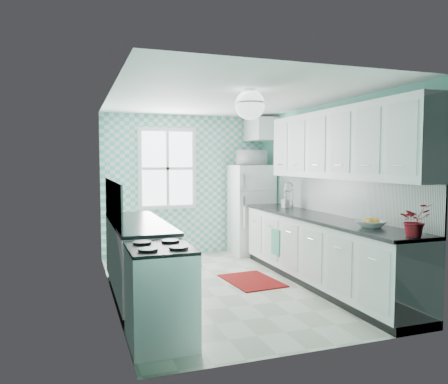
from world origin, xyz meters
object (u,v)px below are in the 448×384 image
object	(u,v)px
fruit_bowl	(371,224)
microwave	(251,158)
ceiling_light	(250,105)
fridge	(251,209)
potted_plant	(415,220)
stove	(160,293)
sink	(283,208)

from	to	relation	value
fruit_bowl	microwave	bearing A→B (deg)	91.58
ceiling_light	fridge	size ratio (longest dim) A/B	0.22
ceiling_light	potted_plant	world-z (taller)	ceiling_light
stove	sink	bearing A→B (deg)	43.97
sink	ceiling_light	bearing A→B (deg)	-128.79
potted_plant	microwave	distance (m)	3.96
ceiling_light	microwave	xyz separation A→B (m)	(1.11, 2.61, -0.58)
ceiling_light	fridge	distance (m)	3.21
fridge	sink	size ratio (longest dim) A/B	3.02
ceiling_light	fridge	world-z (taller)	ceiling_light
ceiling_light	potted_plant	xyz separation A→B (m)	(1.20, -1.30, -1.22)
fruit_bowl	potted_plant	bearing A→B (deg)	-90.00
potted_plant	stove	bearing A→B (deg)	167.33
potted_plant	microwave	xyz separation A→B (m)	(-0.09, 3.91, 0.64)
stove	fruit_bowl	size ratio (longest dim) A/B	2.93
stove	sink	size ratio (longest dim) A/B	1.66
stove	microwave	xyz separation A→B (m)	(2.31, 3.37, 1.28)
stove	potted_plant	bearing A→B (deg)	-12.01
fridge	fruit_bowl	size ratio (longest dim) A/B	5.33
stove	fruit_bowl	world-z (taller)	fruit_bowl
ceiling_light	fruit_bowl	distance (m)	1.92
sink	fruit_bowl	size ratio (longest dim) A/B	1.76
fridge	fruit_bowl	world-z (taller)	fridge
ceiling_light	microwave	distance (m)	2.89
fridge	sink	bearing A→B (deg)	-88.54
ceiling_light	microwave	world-z (taller)	ceiling_light
stove	ceiling_light	bearing A→B (deg)	33.03
sink	potted_plant	world-z (taller)	sink
microwave	stove	bearing A→B (deg)	58.79
ceiling_light	potted_plant	bearing A→B (deg)	-47.28
ceiling_light	fridge	xyz separation A→B (m)	(1.11, 2.61, -1.52)
fridge	stove	xyz separation A→B (m)	(-2.31, -3.37, -0.34)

